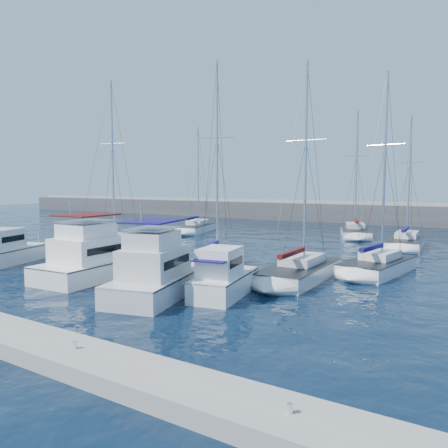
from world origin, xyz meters
The scene contains 15 objects.
ground centered at (0.00, 0.00, 0.00)m, with size 220.00×220.00×0.00m, color black.
breakwater centered at (0.00, 52.00, 1.05)m, with size 160.00×6.00×4.45m.
dock_cleat_near_stbd centered at (8.00, -11.00, 0.72)m, with size 0.16×0.16×0.25m, color silver.
dock_cleat_far_stbd centered at (16.00, -11.00, 0.72)m, with size 0.16×0.16×0.25m, color silver.
motor_yacht_port_outer centered at (-12.67, -0.83, 0.94)m, with size 4.54×7.05×3.20m.
motor_yacht_port_inner centered at (-2.69, -0.45, 1.13)m, with size 4.41×9.71×4.69m.
motor_yacht_stbd_inner centered at (4.08, -1.92, 1.13)m, with size 5.34×9.37×4.69m.
motor_yacht_stbd_outer centered at (7.29, -0.35, 0.94)m, with size 3.29×5.78×3.20m.
sailboat_mid_a centered at (-10.57, 8.01, 0.55)m, with size 4.12×7.92×16.14m.
sailboat_mid_c centered at (2.58, 6.04, 0.55)m, with size 5.10×7.44×15.52m.
sailboat_mid_d centered at (9.23, 6.05, 0.52)m, with size 3.36×8.46×14.62m.
sailboat_mid_e centered at (13.13, 10.86, 0.53)m, with size 4.12×7.69×14.41m.
sailboat_back_a centered at (-13.65, 26.13, 0.51)m, with size 5.54×9.69×14.17m.
sailboat_back_b centered at (5.57, 32.43, 0.52)m, with size 6.07×9.91×15.54m.
sailboat_back_c centered at (12.55, 25.41, 0.50)m, with size 3.68×8.86×13.44m.
Camera 1 is at (20.12, -20.60, 6.23)m, focal length 35.00 mm.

